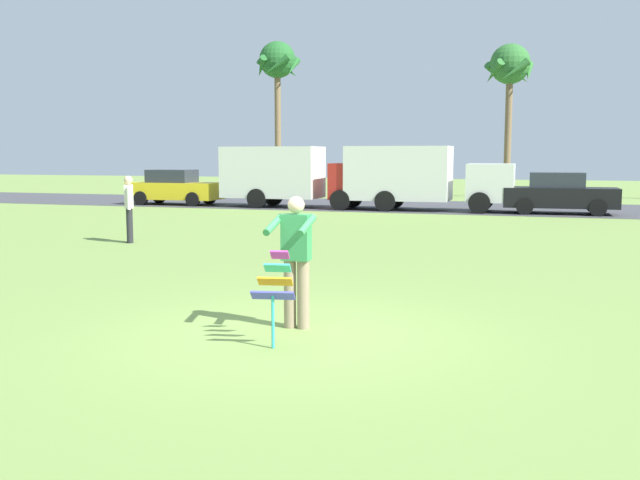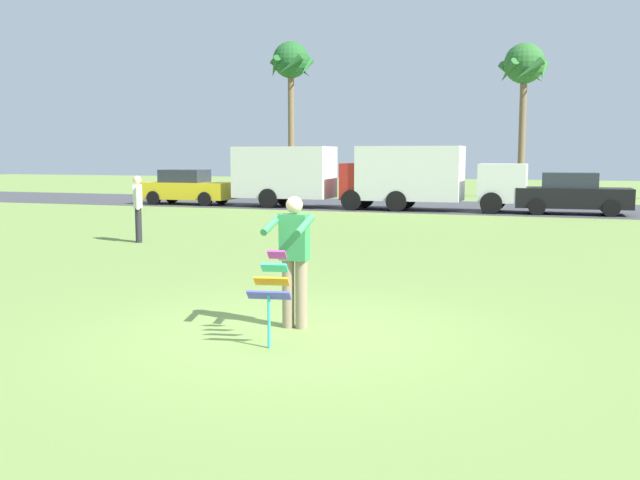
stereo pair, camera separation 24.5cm
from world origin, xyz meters
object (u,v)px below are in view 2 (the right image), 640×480
Objects in this scene: parked_car_yellow at (187,188)px; parked_truck_red_cab at (302,175)px; palm_tree_right_near at (524,70)px; kite_held at (272,284)px; palm_tree_left_near at (291,67)px; person_kite_flyer at (294,256)px; parked_truck_white_box at (430,176)px; person_walker_near at (138,206)px; parked_car_black at (572,194)px.

parked_truck_red_cab is at bearing 0.00° from parked_car_yellow.
parked_car_yellow is 0.52× the size of palm_tree_right_near.
kite_held is 34.53m from palm_tree_left_near.
parked_truck_white_box is at bearing 95.70° from person_kite_flyer.
person_kite_flyer reaches higher than parked_car_yellow.
kite_held is at bearing -91.44° from palm_tree_right_near.
kite_held is at bearing -57.85° from parked_car_yellow.
palm_tree_right_near is at bearing 36.99° from parked_car_yellow.
parked_car_yellow is at bearing -95.47° from palm_tree_left_near.
palm_tree_right_near is (14.08, 10.61, 5.92)m from parked_car_yellow.
parked_car_yellow is at bearing 114.88° from person_walker_near.
parked_car_black is 2.46× the size of person_walker_near.
person_kite_flyer is at bearing -84.30° from parked_truck_white_box.
parked_truck_white_box is 14.00m from person_walker_near.
parked_car_yellow is 2.44× the size of person_walker_near.
person_walker_near reaches higher than parked_car_black.
parked_car_yellow and parked_car_black have the same top height.
parked_truck_red_cab reaches higher than person_kite_flyer.
person_walker_near is (6.02, -12.99, 0.16)m from parked_car_yellow.
parked_truck_white_box is at bearing 0.00° from parked_car_yellow.
palm_tree_right_near reaches higher than parked_car_yellow.
palm_tree_right_near is (0.84, 30.90, 5.75)m from person_kite_flyer.
palm_tree_left_near reaches higher than kite_held.
palm_tree_right_near is 25.60m from person_walker_near.
parked_truck_white_box is 0.83× the size of palm_tree_right_near.
parked_car_yellow is (-13.24, 20.30, -0.18)m from person_kite_flyer.
parked_car_black is at bearing -33.67° from palm_tree_left_near.
person_kite_flyer is 21.67m from parked_truck_red_cab.
parked_car_black reaches higher than kite_held.
parked_truck_red_cab is 3.88× the size of person_walker_near.
parked_truck_red_cab and parked_truck_white_box have the same top height.
palm_tree_right_near is (2.87, 10.61, 5.29)m from parked_truck_white_box.
parked_car_black is at bearing 80.85° from kite_held.
parked_truck_white_box is at bearing 179.99° from parked_car_black.
kite_held is 24.96m from parked_car_yellow.
parked_truck_white_box reaches higher than kite_held.
parked_truck_red_cab is (-7.64, 21.14, 0.68)m from kite_held.
person_kite_flyer is 20.59m from parked_car_black.
parked_car_yellow is at bearing 122.15° from kite_held.
palm_tree_right_near is (-2.61, 10.61, 5.92)m from parked_car_black.
parked_car_black is at bearing 50.61° from person_walker_near.
parked_truck_white_box is 15.78m from palm_tree_left_near.
person_walker_near is (-7.22, 7.31, -0.02)m from person_kite_flyer.
palm_tree_right_near is at bearing 74.88° from parked_truck_white_box.
parked_car_black is 16.81m from person_walker_near.
parked_car_black is 0.48× the size of palm_tree_left_near.
parked_truck_red_cab is at bearing 91.64° from person_walker_near.
kite_held is 0.64× the size of person_walker_near.
palm_tree_left_near is at bearing 111.71° from person_kite_flyer.
palm_tree_left_near is at bearing 102.09° from person_walker_near.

